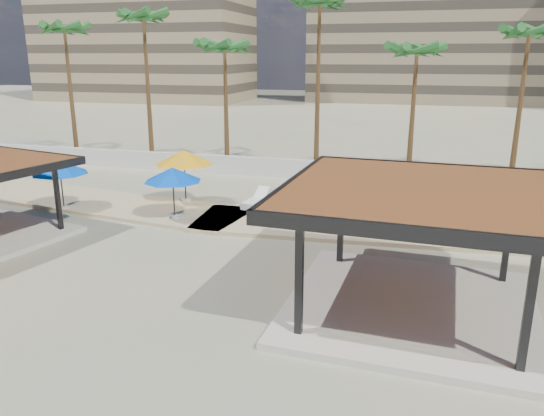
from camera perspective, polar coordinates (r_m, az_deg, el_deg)
The scene contains 19 objects.
ground at distance 17.36m, azimuth 2.22°, elevation -8.99°, with size 200.00×200.00×0.00m, color tan.
promenade at distance 24.15m, azimuth 11.18°, elevation -1.80°, with size 44.45×7.97×0.24m.
boundary_wall at distance 32.22m, azimuth 9.00°, elevation 3.80°, with size 56.00×0.30×1.20m, color silver.
building_west at distance 95.31m, azimuth -13.72°, elevation 20.44°, with size 34.00×16.00×32.40m.
building_mid at distance 93.55m, azimuth 17.03°, elevation 19.69°, with size 38.00×16.00×30.40m.
pavilion_central at distance 15.84m, azimuth 15.23°, elevation -3.19°, with size 7.89×7.89×3.82m.
umbrella_a at distance 27.29m, azimuth -21.88°, elevation 4.08°, with size 3.36×3.36×2.37m.
umbrella_b at distance 26.98m, azimuth -9.44°, elevation 5.39°, with size 3.66×3.66×2.64m.
umbrella_c at distance 23.81m, azimuth 11.76°, elevation 3.65°, with size 3.66×3.66×2.54m.
umbrella_f at distance 24.27m, azimuth -10.65°, elevation 3.54°, with size 2.81×2.81×2.34m.
lounger_a at distance 26.29m, azimuth -1.76°, elevation 0.67°, with size 0.96×2.11×0.77m.
lounger_b at distance 24.81m, azimuth 10.61°, elevation -0.48°, with size 1.85×2.43×0.90m.
lounger_c at distance 23.85m, azimuth 22.96°, elevation -2.22°, with size 0.84×2.27×0.85m.
palm_a at distance 41.69m, azimuth -21.40°, elevation 17.03°, with size 3.00×3.00×10.00m.
palm_b at distance 38.83m, azimuth -13.63°, elevation 18.74°, with size 3.00×3.00×10.68m.
palm_c at distance 35.71m, azimuth -5.12°, elevation 16.42°, with size 3.00×3.00×8.72m.
palm_d at distance 34.94m, azimuth 5.14°, elevation 20.42°, with size 3.00×3.00×11.32m.
palm_e at distance 33.70m, azimuth 15.31°, elevation 15.57°, with size 3.00×3.00×8.48m.
palm_f at distance 34.33m, azimuth 25.89°, elevation 16.10°, with size 3.00×3.00×9.44m.
Camera 1 is at (3.65, -15.29, 7.36)m, focal length 35.00 mm.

